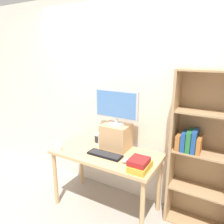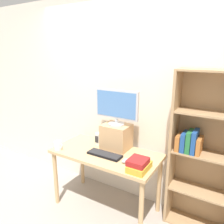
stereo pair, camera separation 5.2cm
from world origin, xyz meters
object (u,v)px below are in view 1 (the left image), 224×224
at_px(book_stack, 140,164).
at_px(desk, 106,159).
at_px(keyboard, 105,155).
at_px(bookshelf_unit, 202,151).
at_px(computer_mouse, 126,160).
at_px(riser_box, 116,136).
at_px(coffee_mug, 58,146).
at_px(computer_monitor, 116,106).
at_px(desk_speaker, 98,139).

bearing_deg(book_stack, desk, 161.69).
bearing_deg(keyboard, book_stack, -10.81).
distance_m(bookshelf_unit, computer_mouse, 0.81).
distance_m(riser_box, coffee_mug, 0.71).
xyz_separation_m(bookshelf_unit, coffee_mug, (-1.55, -0.52, -0.08)).
relative_size(riser_box, book_stack, 1.24).
height_order(desk, riser_box, riser_box).
bearing_deg(computer_monitor, desk, -105.12).
bearing_deg(keyboard, desk_speaker, 137.32).
relative_size(desk, book_stack, 4.80).
xyz_separation_m(desk, desk_speaker, (-0.20, 0.14, 0.17)).
relative_size(riser_box, coffee_mug, 2.74).
xyz_separation_m(desk, keyboard, (0.03, -0.08, 0.11)).
bearing_deg(computer_mouse, riser_box, 135.03).
height_order(keyboard, desk_speaker, desk_speaker).
height_order(desk, computer_monitor, computer_monitor).
distance_m(computer_monitor, desk_speaker, 0.52).
distance_m(computer_mouse, desk_speaker, 0.56).
height_order(computer_mouse, book_stack, book_stack).
relative_size(riser_box, computer_monitor, 0.59).
xyz_separation_m(bookshelf_unit, keyboard, (-0.98, -0.36, -0.12)).
bearing_deg(desk, computer_mouse, -16.74).
relative_size(computer_monitor, computer_mouse, 5.36).
height_order(desk, keyboard, keyboard).
bearing_deg(riser_box, book_stack, -36.38).
relative_size(computer_monitor, book_stack, 2.11).
bearing_deg(computer_mouse, desk_speaker, 155.29).
bearing_deg(riser_box, desk_speaker, -173.72).
height_order(riser_box, book_stack, riser_box).
relative_size(keyboard, book_stack, 1.55).
relative_size(coffee_mug, desk_speaker, 0.78).
bearing_deg(keyboard, riser_box, 87.52).
xyz_separation_m(riser_box, computer_mouse, (0.26, -0.26, -0.13)).
bearing_deg(computer_monitor, book_stack, -36.25).
relative_size(keyboard, coffee_mug, 3.43).
bearing_deg(desk, bookshelf_unit, 15.88).
bearing_deg(bookshelf_unit, riser_box, -172.98).
height_order(keyboard, book_stack, book_stack).
xyz_separation_m(bookshelf_unit, desk_speaker, (-1.21, -0.15, -0.06)).
distance_m(keyboard, coffee_mug, 0.59).
bearing_deg(coffee_mug, riser_box, 34.58).
bearing_deg(desk, desk_speaker, 144.93).
distance_m(book_stack, coffee_mug, 1.04).
xyz_separation_m(desk, computer_monitor, (0.05, 0.17, 0.62)).
bearing_deg(riser_box, coffee_mug, -145.42).
xyz_separation_m(keyboard, computer_mouse, (0.27, -0.02, 0.01)).
distance_m(book_stack, desk_speaker, 0.76).
height_order(bookshelf_unit, desk_speaker, bookshelf_unit).
distance_m(bookshelf_unit, coffee_mug, 1.64).
bearing_deg(desk_speaker, bookshelf_unit, 6.87).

